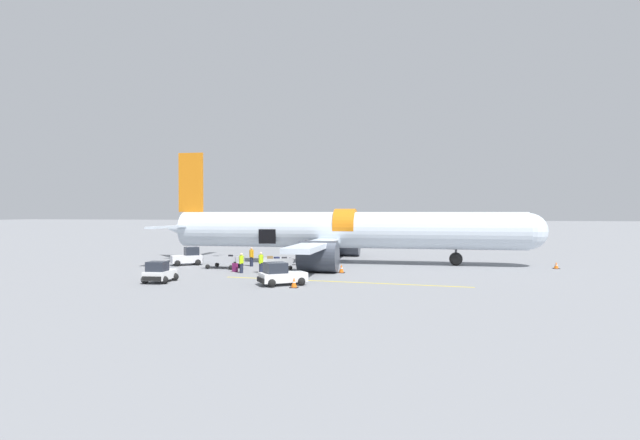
{
  "coord_description": "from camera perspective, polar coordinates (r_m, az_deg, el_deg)",
  "views": [
    {
      "loc": [
        7.33,
        -40.1,
        5.02
      ],
      "look_at": [
        -1.59,
        4.91,
        4.26
      ],
      "focal_mm": 28.0,
      "sensor_mm": 36.0,
      "label": 1
    }
  ],
  "objects": [
    {
      "name": "safety_cone_engine_left",
      "position": [
        33.27,
        -2.99,
        -7.19
      ],
      "size": [
        0.56,
        0.56,
        0.67
      ],
      "color": "black",
      "rests_on": "ground_plane"
    },
    {
      "name": "baggage_tug_lead",
      "position": [
        37.4,
        -17.89,
        -5.81
      ],
      "size": [
        2.09,
        2.71,
        1.52
      ],
      "color": "white",
      "rests_on": "ground_plane"
    },
    {
      "name": "baggage_cart_loading",
      "position": [
        45.16,
        -10.85,
        -4.69
      ],
      "size": [
        4.2,
        2.31,
        1.23
      ],
      "color": "#B7BABF",
      "rests_on": "ground_plane"
    },
    {
      "name": "baggage_tug_rear",
      "position": [
        48.61,
        -14.87,
        -4.17
      ],
      "size": [
        3.02,
        2.72,
        1.7
      ],
      "color": "silver",
      "rests_on": "ground_plane"
    },
    {
      "name": "safety_cone_nose",
      "position": [
        48.79,
        25.38,
        -4.74
      ],
      "size": [
        0.56,
        0.56,
        0.58
      ],
      "color": "black",
      "rests_on": "ground_plane"
    },
    {
      "name": "airplane",
      "position": [
        48.65,
        2.37,
        -1.32
      ],
      "size": [
        37.31,
        29.72,
        11.11
      ],
      "color": "silver",
      "rests_on": "ground_plane"
    },
    {
      "name": "safety_cone_wingtip",
      "position": [
        41.21,
        2.45,
        -5.59
      ],
      "size": [
        0.58,
        0.58,
        0.7
      ],
      "color": "black",
      "rests_on": "ground_plane"
    },
    {
      "name": "apron_marking_line",
      "position": [
        35.98,
        2.51,
        -7.07
      ],
      "size": [
        18.13,
        2.0,
        0.01
      ],
      "color": "yellow",
      "rests_on": "ground_plane"
    },
    {
      "name": "suitcase_on_tarmac_upright",
      "position": [
        42.45,
        -9.69,
        -5.36
      ],
      "size": [
        0.54,
        0.42,
        0.84
      ],
      "color": "#721951",
      "rests_on": "ground_plane"
    },
    {
      "name": "ground_crew_loader_a",
      "position": [
        41.44,
        -8.98,
        -4.81
      ],
      "size": [
        0.42,
        0.58,
        1.66
      ],
      "color": "#1E2338",
      "rests_on": "ground_plane"
    },
    {
      "name": "ground_crew_driver",
      "position": [
        41.15,
        -6.77,
        -4.78
      ],
      "size": [
        0.42,
        0.6,
        1.74
      ],
      "color": "#1E2338",
      "rests_on": "ground_plane"
    },
    {
      "name": "ground_crew_loader_b",
      "position": [
        46.33,
        -7.84,
        -4.13
      ],
      "size": [
        0.56,
        0.56,
        1.76
      ],
      "color": "#1E2338",
      "rests_on": "ground_plane"
    },
    {
      "name": "ground_plane",
      "position": [
        41.07,
        0.84,
        -6.07
      ],
      "size": [
        500.0,
        500.0,
        0.0
      ],
      "primitive_type": "plane",
      "color": "gray"
    },
    {
      "name": "baggage_cart_queued",
      "position": [
        43.72,
        -4.73,
        -4.91
      ],
      "size": [
        3.32,
        2.67,
        1.2
      ],
      "color": "#B7BABF",
      "rests_on": "ground_plane"
    },
    {
      "name": "baggage_tug_mid",
      "position": [
        34.37,
        -4.49,
        -6.3
      ],
      "size": [
        3.48,
        3.03,
        1.57
      ],
      "color": "white",
      "rests_on": "ground_plane"
    }
  ]
}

